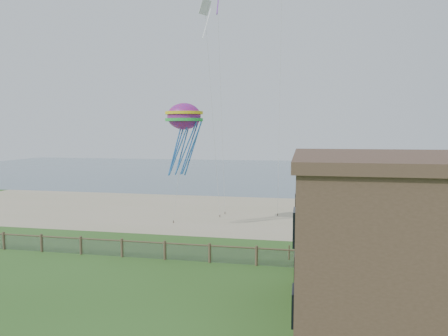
{
  "coord_description": "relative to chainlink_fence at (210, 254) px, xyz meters",
  "views": [
    {
      "loc": [
        5.66,
        -18.2,
        8.29
      ],
      "look_at": [
        0.54,
        8.0,
        5.9
      ],
      "focal_mm": 32.0,
      "sensor_mm": 36.0,
      "label": 1
    }
  ],
  "objects": [
    {
      "name": "kite_white",
      "position": [
        -2.55,
        9.5,
        17.6
      ],
      "size": [
        2.12,
        1.97,
        2.63
      ],
      "primitive_type": null,
      "rotation": [
        0.44,
        0.0,
        1.02
      ],
      "color": "white"
    },
    {
      "name": "motel_deck",
      "position": [
        13.0,
        -1.0,
        -0.3
      ],
      "size": [
        15.0,
        2.0,
        0.5
      ],
      "primitive_type": "cube",
      "color": "brown",
      "rests_on": "ground"
    },
    {
      "name": "octopus_kite",
      "position": [
        -3.8,
        7.23,
        7.37
      ],
      "size": [
        3.75,
        3.22,
        6.5
      ],
      "primitive_type": null,
      "rotation": [
        0.0,
        0.0,
        0.37
      ],
      "color": "red"
    },
    {
      "name": "sand_beach",
      "position": [
        0.0,
        16.0,
        -0.55
      ],
      "size": [
        72.0,
        20.0,
        0.02
      ],
      "primitive_type": "cube",
      "color": "tan",
      "rests_on": "ground"
    },
    {
      "name": "ocean",
      "position": [
        0.0,
        60.0,
        -0.55
      ],
      "size": [
        160.0,
        68.0,
        0.02
      ],
      "primitive_type": "cube",
      "color": "slate",
      "rests_on": "ground"
    },
    {
      "name": "chainlink_fence",
      "position": [
        0.0,
        0.0,
        0.0
      ],
      "size": [
        36.2,
        0.2,
        1.25
      ],
      "primitive_type": null,
      "color": "#4B3B2A",
      "rests_on": "ground"
    },
    {
      "name": "picnic_table",
      "position": [
        6.27,
        -3.35,
        -0.2
      ],
      "size": [
        1.86,
        1.53,
        0.7
      ],
      "primitive_type": null,
      "rotation": [
        0.0,
        0.0,
        0.17
      ],
      "color": "brown",
      "rests_on": "ground"
    },
    {
      "name": "ground",
      "position": [
        0.0,
        -6.0,
        -0.55
      ],
      "size": [
        160.0,
        160.0,
        0.0
      ],
      "primitive_type": "plane",
      "color": "#325A1E",
      "rests_on": "ground"
    }
  ]
}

